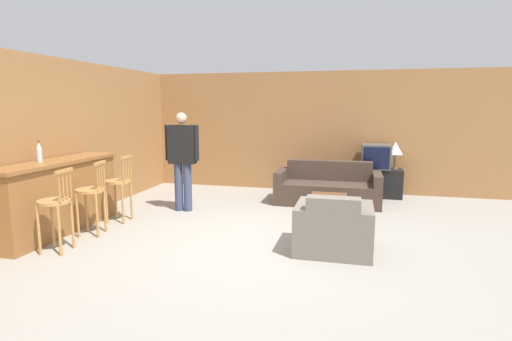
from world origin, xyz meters
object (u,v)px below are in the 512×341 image
(coffee_table, at_px, (328,201))
(bar_chair_far, at_px, (119,186))
(bar_chair_mid, at_px, (91,196))
(couch_far, at_px, (328,188))
(tv, at_px, (376,156))
(book_on_table, at_px, (334,197))
(table_lamp, at_px, (395,149))
(bar_chair_near, at_px, (55,208))
(armchair_near, at_px, (334,230))
(person_by_window, at_px, (182,156))
(tv_unit, at_px, (375,183))
(bottle, at_px, (39,152))

(coffee_table, bearing_deg, bar_chair_far, -165.53)
(bar_chair_mid, height_order, couch_far, bar_chair_mid)
(tv, relative_size, book_on_table, 3.00)
(table_lamp, bearing_deg, tv, -179.53)
(coffee_table, bearing_deg, table_lamp, 59.76)
(bar_chair_mid, height_order, book_on_table, bar_chair_mid)
(bar_chair_near, bearing_deg, armchair_near, 13.70)
(bar_chair_mid, height_order, bar_chair_far, same)
(person_by_window, bearing_deg, coffee_table, -0.90)
(bar_chair_mid, bearing_deg, tv, 41.24)
(couch_far, bearing_deg, tv_unit, 42.05)
(armchair_near, relative_size, book_on_table, 5.02)
(bar_chair_near, bearing_deg, couch_far, 47.62)
(bar_chair_near, height_order, couch_far, bar_chair_near)
(person_by_window, bearing_deg, couch_far, 25.71)
(person_by_window, bearing_deg, tv_unit, 30.71)
(bar_chair_near, relative_size, bottle, 3.62)
(bar_chair_mid, bearing_deg, coffee_table, 25.27)
(bar_chair_mid, relative_size, coffee_table, 1.23)
(bar_chair_near, relative_size, armchair_near, 1.12)
(bar_chair_near, distance_m, tv, 5.94)
(bar_chair_mid, distance_m, couch_far, 4.23)
(tv_unit, height_order, person_by_window, person_by_window)
(bar_chair_far, bearing_deg, person_by_window, 51.08)
(tv_unit, bearing_deg, tv, -90.00)
(bottle, bearing_deg, table_lamp, 36.53)
(bar_chair_mid, height_order, coffee_table, bar_chair_mid)
(bar_chair_near, xyz_separation_m, bar_chair_mid, (-0.00, 0.72, 0.00))
(armchair_near, bearing_deg, bar_chair_mid, -178.02)
(book_on_table, xyz_separation_m, table_lamp, (1.10, 2.06, 0.61))
(bar_chair_near, xyz_separation_m, tv_unit, (4.09, 4.30, -0.29))
(tv_unit, bearing_deg, book_on_table, -109.44)
(table_lamp, bearing_deg, coffee_table, -120.24)
(couch_far, height_order, bottle, bottle)
(tv_unit, distance_m, table_lamp, 0.80)
(bar_chair_near, relative_size, couch_far, 0.55)
(couch_far, distance_m, book_on_table, 1.26)
(bar_chair_mid, xyz_separation_m, tv, (4.09, 3.58, 0.26))
(bar_chair_near, bearing_deg, person_by_window, 72.78)
(bar_chair_near, xyz_separation_m, table_lamp, (4.46, 4.30, 0.43))
(person_by_window, bearing_deg, bar_chair_far, -128.92)
(coffee_table, distance_m, tv_unit, 2.20)
(armchair_near, distance_m, tv, 3.57)
(couch_far, distance_m, bottle, 4.94)
(tv, height_order, bottle, bottle)
(tv_unit, bearing_deg, table_lamp, 0.00)
(coffee_table, xyz_separation_m, book_on_table, (0.09, -0.02, 0.07))
(tv_unit, xyz_separation_m, bottle, (-4.73, -3.78, 0.92))
(bar_chair_near, height_order, tv, tv)
(bar_chair_near, relative_size, person_by_window, 0.62)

